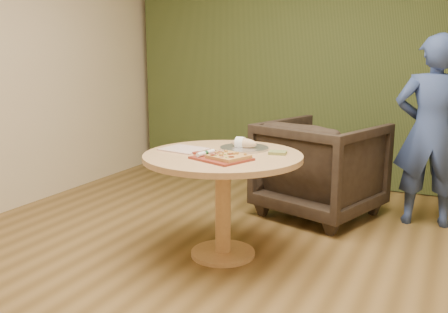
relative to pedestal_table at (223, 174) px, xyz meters
name	(u,v)px	position (x,y,z in m)	size (l,w,h in m)	color
room_shell	(220,61)	(0.26, -0.57, 0.79)	(5.04, 6.04, 2.84)	olive
curtain	(340,56)	(0.26, 2.33, 0.79)	(4.80, 0.14, 2.78)	#313E1C
pedestal_table	(223,174)	(0.00, 0.00, 0.00)	(1.11, 1.11, 0.75)	tan
pizza_paddle	(220,158)	(0.06, -0.17, 0.15)	(0.47, 0.38, 0.01)	maroon
flatbread_pizza	(228,156)	(0.12, -0.17, 0.17)	(0.28, 0.28, 0.04)	tan
cutlery_roll	(206,153)	(-0.05, -0.16, 0.17)	(0.06, 0.20, 0.03)	white
newspaper	(184,149)	(-0.32, 0.01, 0.15)	(0.30, 0.25, 0.01)	white
serving_tray	(244,148)	(0.07, 0.22, 0.15)	(0.36, 0.36, 0.02)	silver
bread_roll	(243,143)	(0.06, 0.22, 0.18)	(0.19, 0.09, 0.09)	#E6BF8C
green_packet	(278,153)	(0.34, 0.16, 0.15)	(0.12, 0.10, 0.02)	#5B672E
armchair	(321,163)	(0.38, 1.21, -0.14)	(0.92, 0.86, 0.95)	black
person_standing	(430,132)	(1.26, 1.35, 0.19)	(0.58, 0.38, 1.59)	navy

